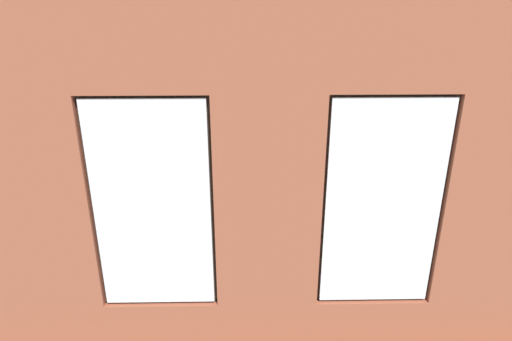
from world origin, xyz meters
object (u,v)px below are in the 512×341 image
object	(u,v)px
media_console	(91,205)
papasan_chair	(212,159)
potted_plant_foreground_right	(133,150)
potted_plant_beside_window_right	(100,267)
candle_jar	(235,202)
remote_gray	(246,208)
couch_by_window	(261,285)
potted_plant_between_couches	(382,256)
remote_silver	(218,212)
couch_left	(413,212)
coffee_table	(246,212)
potted_plant_by_left_couch	(363,173)
tv_flatscreen	(86,169)
cup_ceramic	(270,200)
table_plant_small	(252,206)

from	to	relation	value
media_console	papasan_chair	size ratio (longest dim) A/B	1.04
potted_plant_foreground_right	potted_plant_beside_window_right	bearing A→B (deg)	97.94
candle_jar	remote_gray	world-z (taller)	candle_jar
couch_by_window	potted_plant_between_couches	distance (m)	1.39
remote_gray	potted_plant_between_couches	distance (m)	2.23
papasan_chair	potted_plant_beside_window_right	size ratio (longest dim) A/B	1.02
couch_by_window	remote_silver	distance (m)	1.65
couch_left	papasan_chair	bearing A→B (deg)	-123.62
remote_silver	couch_by_window	bearing A→B (deg)	-134.93
remote_gray	media_console	world-z (taller)	media_console
coffee_table	potted_plant_foreground_right	bearing A→B (deg)	-45.57
potted_plant_by_left_couch	potted_plant_between_couches	world-z (taller)	potted_plant_between_couches
potted_plant_foreground_right	potted_plant_by_left_couch	bearing A→B (deg)	171.40
papasan_chair	tv_flatscreen	bearing A→B (deg)	42.09
cup_ceramic	remote_gray	xyz separation A→B (m)	(0.36, 0.15, -0.04)
media_console	potted_plant_between_couches	size ratio (longest dim) A/B	0.88
couch_left	potted_plant_foreground_right	size ratio (longest dim) A/B	1.58
potted_plant_by_left_couch	coffee_table	bearing A→B (deg)	36.01
coffee_table	media_console	distance (m)	2.47
candle_jar	tv_flatscreen	xyz separation A→B (m)	(2.26, -0.41, 0.39)
table_plant_small	potted_plant_beside_window_right	xyz separation A→B (m)	(1.66, 1.64, 0.10)
coffee_table	potted_plant_beside_window_right	world-z (taller)	potted_plant_beside_window_right
potted_plant_foreground_right	potted_plant_between_couches	world-z (taller)	potted_plant_foreground_right
remote_gray	potted_plant_beside_window_right	xyz separation A→B (m)	(1.57, 1.77, 0.19)
cup_ceramic	potted_plant_by_left_couch	distance (m)	2.22
tv_flatscreen	potted_plant_beside_window_right	xyz separation A→B (m)	(-0.85, 2.27, -0.23)
tv_flatscreen	papasan_chair	world-z (taller)	tv_flatscreen
couch_by_window	tv_flatscreen	distance (m)	3.43
tv_flatscreen	remote_silver	bearing A→B (deg)	162.65
couch_by_window	remote_gray	size ratio (longest dim) A/B	10.52
remote_silver	media_console	world-z (taller)	media_console
couch_by_window	coffee_table	world-z (taller)	couch_by_window
potted_plant_beside_window_right	potted_plant_between_couches	distance (m)	3.10
tv_flatscreen	papasan_chair	distance (m)	2.43
cup_ceramic	potted_plant_between_couches	size ratio (longest dim) A/B	0.09
tv_flatscreen	remote_gray	bearing A→B (deg)	168.11
potted_plant_foreground_right	candle_jar	bearing A→B (deg)	133.54
remote_silver	potted_plant_between_couches	bearing A→B (deg)	-102.92
couch_left	potted_plant_beside_window_right	xyz separation A→B (m)	(4.06, 1.83, 0.32)
remote_gray	potted_plant_between_couches	world-z (taller)	potted_plant_between_couches
remote_gray	potted_plant_by_left_couch	xyz separation A→B (m)	(-2.09, -1.52, -0.10)
candle_jar	media_console	size ratio (longest dim) A/B	0.09
tv_flatscreen	potted_plant_by_left_couch	bearing A→B (deg)	-167.38
couch_left	potted_plant_between_couches	size ratio (longest dim) A/B	1.70
coffee_table	remote_gray	size ratio (longest dim) A/B	7.66
coffee_table	cup_ceramic	world-z (taller)	cup_ceramic
remote_silver	potted_plant_foreground_right	size ratio (longest dim) A/B	0.13
remote_gray	potted_plant_foreground_right	size ratio (longest dim) A/B	0.13
potted_plant_beside_window_right	candle_jar	bearing A→B (deg)	-126.90
cup_ceramic	candle_jar	world-z (taller)	cup_ceramic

